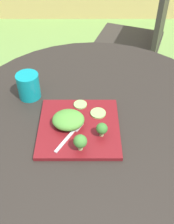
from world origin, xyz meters
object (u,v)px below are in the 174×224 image
at_px(salad_plate, 79,127).
at_px(fork, 71,134).
at_px(patio_chair, 142,32).
at_px(drinking_glass, 28,87).

distance_m(salad_plate, fork, 0.05).
height_order(patio_chair, salad_plate, patio_chair).
xyz_separation_m(salad_plate, fork, (-0.03, -0.04, 0.01)).
bearing_deg(salad_plate, patio_chair, 69.30).
xyz_separation_m(patio_chair, fork, (-0.43, -1.11, 0.19)).
relative_size(patio_chair, drinking_glass, 8.84).
bearing_deg(patio_chair, salad_plate, -110.70).
bearing_deg(fork, drinking_glass, 128.43).
bearing_deg(drinking_glass, patio_chair, 55.90).
relative_size(salad_plate, fork, 1.99).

